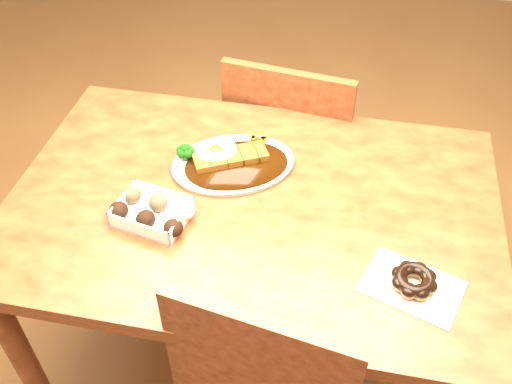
% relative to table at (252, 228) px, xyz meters
% --- Properties ---
extents(ground, '(6.00, 6.00, 0.00)m').
position_rel_table_xyz_m(ground, '(0.00, 0.00, -0.65)').
color(ground, brown).
rests_on(ground, ground).
extents(table, '(1.20, 0.80, 0.75)m').
position_rel_table_xyz_m(table, '(0.00, 0.00, 0.00)').
color(table, '#4F210F').
rests_on(table, ground).
extents(chair_far, '(0.47, 0.47, 0.87)m').
position_rel_table_xyz_m(chair_far, '(0.03, 0.54, -0.17)').
color(chair_far, '#4F210F').
rests_on(chair_far, ground).
extents(katsu_curry_plate, '(0.38, 0.33, 0.06)m').
position_rel_table_xyz_m(katsu_curry_plate, '(-0.08, 0.12, 0.11)').
color(katsu_curry_plate, white).
rests_on(katsu_curry_plate, table).
extents(donut_box, '(0.20, 0.16, 0.05)m').
position_rel_table_xyz_m(donut_box, '(-0.22, -0.11, 0.12)').
color(donut_box, white).
rests_on(donut_box, table).
extents(pon_de_ring, '(0.23, 0.20, 0.04)m').
position_rel_table_xyz_m(pon_de_ring, '(0.39, -0.19, 0.12)').
color(pon_de_ring, silver).
rests_on(pon_de_ring, table).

